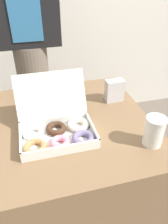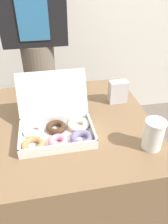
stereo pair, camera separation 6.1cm
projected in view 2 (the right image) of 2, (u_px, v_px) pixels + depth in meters
The scene contains 6 objects.
ground_plane at pixel (73, 202), 1.56m from camera, with size 14.00×14.00×0.00m, color #665B51.
table at pixel (72, 167), 1.35m from camera, with size 0.85×0.87×0.73m.
donut_box at pixel (57, 128), 1.04m from camera, with size 0.37×0.34×0.25m.
coffee_cup at pixel (153, 135), 0.95m from camera, with size 0.09×0.09×0.14m.
napkin_holder at pixel (118, 92), 1.27m from camera, with size 0.11×0.06×0.13m.
person_customer at pixel (36, 42), 1.47m from camera, with size 0.41×0.23×1.78m.
Camera 2 is at (-0.10, -0.92, 1.42)m, focal length 35.00 mm.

